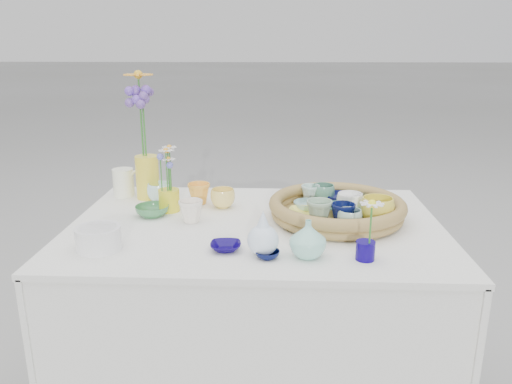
{
  "coord_description": "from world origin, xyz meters",
  "views": [
    {
      "loc": [
        0.07,
        -1.6,
        1.35
      ],
      "look_at": [
        0.0,
        0.02,
        0.87
      ],
      "focal_mm": 35.0,
      "sensor_mm": 36.0,
      "label": 1
    }
  ],
  "objects": [
    {
      "name": "wicker_tray",
      "position": [
        0.28,
        0.05,
        0.8
      ],
      "size": [
        0.47,
        0.47,
        0.08
      ],
      "primitive_type": null,
      "color": "olive",
      "rests_on": "display_table"
    },
    {
      "name": "tray_ceramic_0",
      "position": [
        0.3,
        0.18,
        0.8
      ],
      "size": [
        0.12,
        0.12,
        0.03
      ],
      "primitive_type": "imported",
      "rotation": [
        0.0,
        0.0,
        0.08
      ],
      "color": "#101559",
      "rests_on": "wicker_tray"
    },
    {
      "name": "tray_ceramic_1",
      "position": [
        0.44,
        0.1,
        0.8
      ],
      "size": [
        0.12,
        0.12,
        0.03
      ],
      "primitive_type": "imported",
      "rotation": [
        0.0,
        0.0,
        0.03
      ],
      "color": "black",
      "rests_on": "wicker_tray"
    },
    {
      "name": "tray_ceramic_2",
      "position": [
        0.4,
        -0.02,
        0.83
      ],
      "size": [
        0.14,
        0.14,
        0.09
      ],
      "primitive_type": "imported",
      "rotation": [
        0.0,
        0.0,
        -0.31
      ],
      "color": "gold",
      "rests_on": "wicker_tray"
    },
    {
      "name": "tray_ceramic_3",
      "position": [
        0.31,
        0.05,
        0.8
      ],
      "size": [
        0.16,
        0.16,
        0.03
      ],
      "primitive_type": "imported",
      "rotation": [
        0.0,
        0.0,
        0.18
      ],
      "color": "#347B5E",
      "rests_on": "wicker_tray"
    },
    {
      "name": "tray_ceramic_4",
      "position": [
        0.21,
        -0.04,
        0.82
      ],
      "size": [
        0.1,
        0.1,
        0.08
      ],
      "primitive_type": "imported",
      "rotation": [
        0.0,
        0.0,
        0.24
      ],
      "color": "#8BAC8F",
      "rests_on": "wicker_tray"
    },
    {
      "name": "tray_ceramic_5",
      "position": [
        0.18,
        0.09,
        0.8
      ],
      "size": [
        0.12,
        0.12,
        0.03
      ],
      "primitive_type": "imported",
      "rotation": [
        0.0,
        0.0,
        -0.23
      ],
      "color": "#94C0BC",
      "rests_on": "wicker_tray"
    },
    {
      "name": "tray_ceramic_6",
      "position": [
        0.2,
        0.19,
        0.82
      ],
      "size": [
        0.09,
        0.09,
        0.07
      ],
      "primitive_type": "imported",
      "rotation": [
        0.0,
        0.0,
        -0.25
      ],
      "color": "silver",
      "rests_on": "wicker_tray"
    },
    {
      "name": "tray_ceramic_7",
      "position": [
        0.33,
        0.06,
        0.82
      ],
      "size": [
        0.12,
        0.12,
        0.07
      ],
      "primitive_type": "imported",
      "rotation": [
        0.0,
        0.0,
        -0.29
      ],
      "color": "white",
      "rests_on": "wicker_tray"
    },
    {
      "name": "tray_ceramic_8",
      "position": [
        0.36,
        0.22,
        0.79
      ],
      "size": [
        0.12,
        0.12,
        0.02
      ],
      "primitive_type": "imported",
      "rotation": [
        0.0,
        0.0,
        0.4
      ],
      "color": "#9ADDEF",
      "rests_on": "wicker_tray"
    },
    {
      "name": "tray_ceramic_9",
      "position": [
        0.29,
        -0.06,
        0.82
      ],
      "size": [
        0.08,
        0.08,
        0.07
      ],
      "primitive_type": "imported",
      "rotation": [
        0.0,
        0.0,
        -0.04
      ],
      "color": "#080F3D",
      "rests_on": "wicker_tray"
    },
    {
      "name": "tray_ceramic_10",
      "position": [
        0.17,
        0.02,
        0.8
      ],
      "size": [
        0.12,
        0.12,
        0.03
      ],
      "primitive_type": "imported",
      "rotation": [
        0.0,
        0.0,
        -0.07
      ],
      "color": "#DDD652",
      "rests_on": "wicker_tray"
    },
    {
      "name": "tray_ceramic_11",
      "position": [
        0.31,
        -0.08,
        0.81
      ],
      "size": [
        0.1,
        0.1,
        0.06
      ],
      "primitive_type": "imported",
      "rotation": [
        0.0,
        0.0,
        -0.22
      ],
      "color": "#9DC4B4",
      "rests_on": "wicker_tray"
    },
    {
      "name": "tray_ceramic_12",
      "position": [
        0.24,
        0.19,
        0.82
      ],
      "size": [
        0.1,
        0.1,
        0.07
      ],
      "primitive_type": "imported",
      "rotation": [
        0.0,
        0.0,
        0.17
      ],
      "color": "#4A7E66",
      "rests_on": "wicker_tray"
    },
    {
      "name": "loose_ceramic_0",
      "position": [
        -0.23,
        0.21,
        0.81
      ],
      "size": [
        0.11,
        0.11,
        0.08
      ],
      "primitive_type": "imported",
      "rotation": [
        0.0,
        0.0,
        -0.3
      ],
      "color": "#FFAD3A",
      "rests_on": "display_table"
    },
    {
      "name": "loose_ceramic_1",
      "position": [
        -0.13,
        0.17,
        0.8
      ],
      "size": [
        0.12,
        0.12,
        0.07
      ],
      "primitive_type": "imported",
      "rotation": [
        0.0,
        0.0,
        0.43
      ],
      "color": "#F5D666",
      "rests_on": "display_table"
    },
    {
      "name": "loose_ceramic_2",
      "position": [
        -0.37,
        0.06,
        0.78
      ],
      "size": [
        0.13,
        0.13,
        0.04
      ],
      "primitive_type": "imported",
      "rotation": [
        0.0,
        0.0,
        -0.13
      ],
      "color": "#3A7B48",
      "rests_on": "display_table"
    },
    {
      "name": "loose_ceramic_3",
      "position": [
        -0.22,
        0.0,
        0.8
      ],
      "size": [
        0.09,
        0.09,
        0.08
      ],
      "primitive_type": "imported",
      "rotation": [
        0.0,
        0.0,
        -0.06
      ],
      "color": "white",
      "rests_on": "display_table"
    },
    {
      "name": "loose_ceramic_4",
      "position": [
        -0.08,
        -0.24,
        0.78
      ],
      "size": [
        0.1,
        0.1,
        0.02
      ],
      "primitive_type": "imported",
      "rotation": [
        0.0,
        0.0,
        0.07
      ],
      "color": "#0A0046",
      "rests_on": "display_table"
    },
    {
      "name": "loose_ceramic_5",
      "position": [
        -0.38,
        0.23,
        0.8
      ],
      "size": [
        0.12,
        0.12,
        0.07
      ],
      "primitive_type": "imported",
      "rotation": [
        0.0,
        0.0,
        -0.36
      ],
      "color": "#C2EEE8",
      "rests_on": "display_table"
    },
    {
      "name": "loose_ceramic_6",
      "position": [
        0.05,
        -0.29,
        0.78
      ],
      "size": [
        0.09,
        0.09,
        0.02
      ],
      "primitive_type": "imported",
      "rotation": [
        0.0,
        0.0,
        0.33
      ],
      "color": "#060B34",
      "rests_on": "display_table"
    },
    {
      "name": "fluted_bowl",
      "position": [
        -0.46,
        -0.25,
        0.8
      ],
      "size": [
        0.18,
        0.18,
        0.07
      ],
      "primitive_type": null,
      "rotation": [
        0.0,
        0.0,
        0.41
      ],
      "color": "white",
      "rests_on": "display_table"
    },
    {
      "name": "bud_vase_paleblue",
      "position": [
        0.03,
        -0.27,
        0.84
      ],
      "size": [
        0.1,
        0.1,
        0.14
      ],
      "primitive_type": null,
      "rotation": [
        0.0,
        0.0,
        -0.11
      ],
      "color": "white",
      "rests_on": "display_table"
    },
    {
      "name": "bud_vase_seafoam",
      "position": [
        0.16,
        -0.27,
        0.82
      ],
      "size": [
        0.13,
        0.13,
        0.11
      ],
      "primitive_type": "imported",
      "rotation": [
        0.0,
        0.0,
        0.24
      ],
      "color": "#8ED5C1",
      "rests_on": "display_table"
    },
    {
      "name": "bud_vase_cobalt",
      "position": [
        0.32,
        -0.29,
        0.79
      ],
      "size": [
        0.07,
        0.07,
        0.05
      ],
      "primitive_type": "cylinder",
      "rotation": [
        0.0,
        0.0,
        0.27
      ],
      "color": "#0C005D",
      "rests_on": "display_table"
    },
    {
      "name": "single_daisy",
      "position": [
        0.33,
        -0.3,
        0.88
      ],
      "size": [
        0.09,
        0.09,
        0.14
      ],
      "primitive_type": null,
      "rotation": [
        0.0,
        0.0,
        -0.27
      ],
      "color": "white",
      "rests_on": "bud_vase_cobalt"
    },
    {
      "name": "tall_vase_yellow",
      "position": [
        -0.44,
        0.28,
        0.85
      ],
      "size": [
        0.09,
        0.09,
        0.17
      ],
      "primitive_type": "cylinder",
      "rotation": [
        0.0,
        0.0,
        0.0
      ],
      "color": "yellow",
      "rests_on": "display_table"
    },
    {
      "name": "gerbera",
      "position": [
        -0.45,
        0.28,
        1.09
      ],
      "size": [
        0.14,
        0.14,
        0.33
      ],
      "primitive_type": null,
      "rotation": [
        0.0,
        0.0,
        0.12
      ],
      "color": "#FBA931",
      "rests_on": "tall_vase_yellow"
    },
    {
      "name": "hydrangea",
      "position": [
        -0.44,
        0.28,
        1.05
      ],
      "size": [
        0.1,
        0.1,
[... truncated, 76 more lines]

